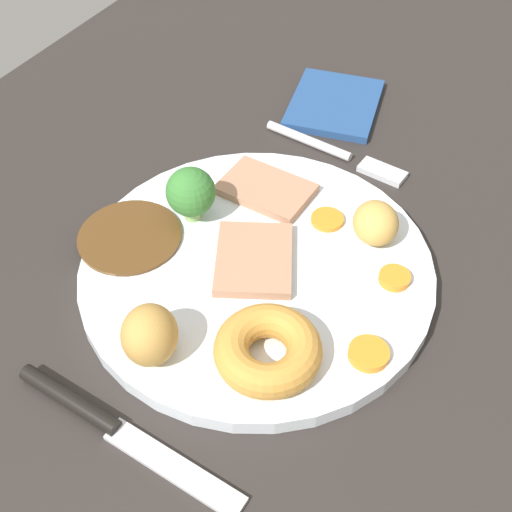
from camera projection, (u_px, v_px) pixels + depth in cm
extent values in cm
cube|color=#2B2623|center=(280.00, 299.00, 54.58)|extent=(120.00, 84.00, 3.60)
cylinder|color=white|center=(256.00, 270.00, 53.41)|extent=(28.77, 28.77, 1.40)
cylinder|color=#563819|center=(130.00, 236.00, 54.84)|extent=(8.74, 8.74, 0.30)
cube|color=tan|center=(266.00, 189.00, 58.54)|extent=(5.72, 8.22, 0.80)
cube|color=tan|center=(254.00, 259.00, 52.76)|extent=(9.61, 8.88, 0.80)
torus|color=#C68938|center=(268.00, 350.00, 45.70)|extent=(7.69, 7.69, 2.54)
ellipsoid|color=#BC8C42|center=(150.00, 335.00, 45.51)|extent=(5.93, 5.74, 4.29)
ellipsoid|color=tan|center=(376.00, 223.00, 53.74)|extent=(5.58, 5.42, 3.39)
cylinder|color=orange|center=(394.00, 278.00, 51.47)|extent=(2.49, 2.49, 0.66)
cylinder|color=orange|center=(327.00, 219.00, 56.14)|extent=(2.82, 2.82, 0.43)
cylinder|color=orange|center=(369.00, 354.00, 46.62)|extent=(2.97, 2.97, 0.64)
cylinder|color=#8CB766|center=(192.00, 211.00, 56.18)|extent=(1.48, 1.48, 1.40)
sphere|color=#387A33|center=(191.00, 192.00, 54.58)|extent=(4.22, 4.22, 4.22)
cylinder|color=silver|center=(309.00, 141.00, 65.56)|extent=(1.80, 9.54, 0.90)
cube|color=silver|center=(382.00, 172.00, 62.50)|extent=(2.42, 4.67, 0.60)
cylinder|color=black|center=(70.00, 399.00, 45.38)|extent=(1.67, 8.55, 1.20)
cube|color=silver|center=(174.00, 467.00, 42.42)|extent=(2.28, 10.58, 0.40)
cube|color=navy|center=(334.00, 104.00, 70.00)|extent=(12.65, 11.12, 0.80)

